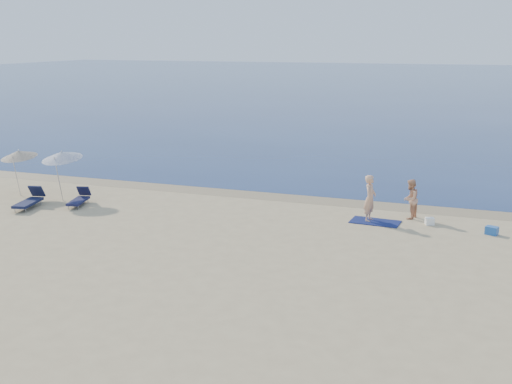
% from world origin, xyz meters
% --- Properties ---
extents(sea, '(240.00, 160.00, 0.01)m').
position_xyz_m(sea, '(0.00, 100.00, 0.00)').
color(sea, '#0C1F4D').
rests_on(sea, ground).
extents(wet_sand_strip, '(240.00, 1.60, 0.00)m').
position_xyz_m(wet_sand_strip, '(0.00, 19.40, 0.00)').
color(wet_sand_strip, '#847254').
rests_on(wet_sand_strip, ground).
extents(person_left, '(0.51, 0.72, 1.85)m').
position_xyz_m(person_left, '(3.35, 16.79, 0.93)').
color(person_left, tan).
rests_on(person_left, ground).
extents(person_right, '(0.78, 0.90, 1.60)m').
position_xyz_m(person_right, '(4.81, 17.69, 0.80)').
color(person_right, tan).
rests_on(person_right, ground).
extents(beach_towel, '(1.97, 1.19, 0.03)m').
position_xyz_m(beach_towel, '(3.61, 16.68, 0.02)').
color(beach_towel, '#0E1546').
rests_on(beach_towel, ground).
extents(white_bag, '(0.40, 0.37, 0.28)m').
position_xyz_m(white_bag, '(5.65, 17.04, 0.14)').
color(white_bag, white).
rests_on(white_bag, ground).
extents(blue_cooler, '(0.51, 0.43, 0.30)m').
position_xyz_m(blue_cooler, '(7.92, 16.48, 0.15)').
color(blue_cooler, '#2058AE').
rests_on(blue_cooler, ground).
extents(umbrella_near, '(2.04, 2.06, 2.35)m').
position_xyz_m(umbrella_near, '(-10.14, 15.72, 2.01)').
color(umbrella_near, silver).
rests_on(umbrella_near, ground).
extents(umbrella_far, '(1.91, 1.93, 2.21)m').
position_xyz_m(umbrella_far, '(-12.61, 15.90, 1.89)').
color(umbrella_far, silver).
rests_on(umbrella_far, ground).
extents(lounger_left, '(0.96, 1.96, 0.83)m').
position_xyz_m(lounger_left, '(-10.70, 14.04, 0.30)').
color(lounger_left, '#141A39').
rests_on(lounger_left, ground).
extents(lounger_right, '(0.91, 1.72, 0.73)m').
position_xyz_m(lounger_right, '(-8.93, 15.09, 0.26)').
color(lounger_right, '#15173B').
rests_on(lounger_right, ground).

